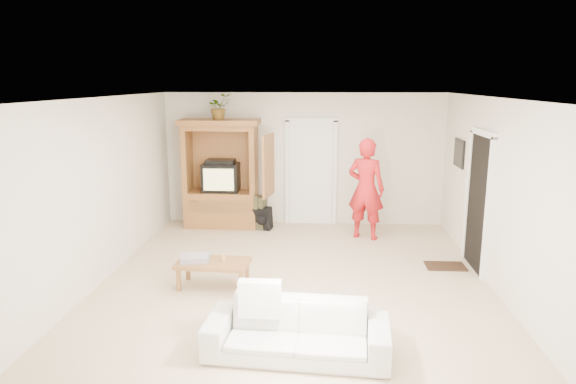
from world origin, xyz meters
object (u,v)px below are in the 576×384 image
Objects in this scene: man at (366,189)px; sofa at (297,330)px; coffee_table at (213,265)px; armoire at (222,181)px.

man is 4.36m from sofa.
coffee_table is at bearing 129.70° from sofa.
man is 3.40m from coffee_table.
sofa is at bearing -70.47° from armoire.
sofa is 1.86× the size of coffee_table.
coffee_table is at bearing 67.63° from man.
man is at bearing 50.12° from coffee_table.
man reaches higher than coffee_table.
man reaches higher than sofa.
armoire is 5.16m from sofa.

